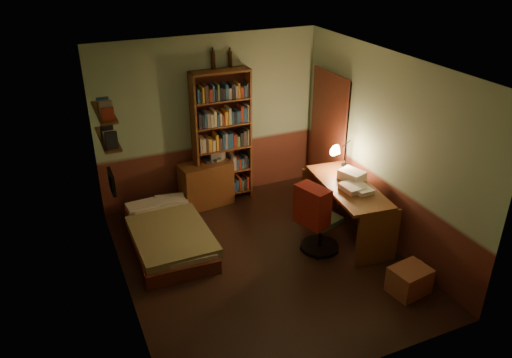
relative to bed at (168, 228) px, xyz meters
name	(u,v)px	position (x,y,z in m)	size (l,w,h in m)	color
floor	(264,261)	(1.04, -0.88, -0.27)	(3.50, 4.00, 0.02)	black
ceiling	(265,65)	(1.04, -0.88, 2.35)	(3.50, 4.00, 0.02)	silver
wall_back	(210,120)	(1.04, 1.13, 1.04)	(3.50, 0.02, 2.60)	gray
wall_left	(116,202)	(-0.72, -0.88, 1.04)	(0.02, 4.00, 2.60)	gray
wall_right	(384,149)	(2.80, -0.88, 1.04)	(0.02, 4.00, 2.60)	gray
wall_front	(360,264)	(1.04, -2.89, 1.04)	(3.50, 0.02, 2.60)	gray
doorway	(329,137)	(2.76, 0.42, 0.74)	(0.06, 0.90, 2.00)	black
door_trim	(327,138)	(2.73, 0.42, 0.74)	(0.02, 0.98, 2.08)	#491D13
bed	(168,228)	(0.00, 0.00, 0.00)	(0.94, 1.75, 0.52)	olive
dresser	(206,184)	(0.85, 0.88, 0.09)	(0.80, 0.40, 0.71)	brown
mini_stereo	(216,154)	(1.08, 1.01, 0.51)	(0.24, 0.19, 0.13)	#B2B2B7
bookshelf	(222,138)	(1.17, 0.97, 0.79)	(0.90, 0.28, 2.10)	brown
bottle_left	(213,60)	(1.11, 1.08, 1.97)	(0.07, 0.07, 0.25)	black
bottle_right	(230,59)	(1.38, 1.08, 1.96)	(0.06, 0.06, 0.23)	black
desk	(346,211)	(2.36, -0.78, 0.14)	(0.62, 1.50, 0.81)	brown
paper_stack	(352,175)	(2.49, -0.65, 0.61)	(0.25, 0.33, 0.13)	silver
desk_lamp	(347,148)	(2.66, -0.23, 0.83)	(0.17, 0.17, 0.57)	black
office_chair	(322,216)	(1.86, -0.93, 0.26)	(0.52, 0.46, 1.04)	#345B3F
red_jacket	(311,169)	(1.60, -1.03, 1.04)	(0.25, 0.45, 0.53)	maroon
wall_shelf_lower	(108,139)	(-0.60, 0.22, 1.34)	(0.20, 0.90, 0.03)	brown
wall_shelf_upper	(104,112)	(-0.60, 0.22, 1.69)	(0.20, 0.90, 0.03)	brown
framed_picture	(112,182)	(-0.68, -0.28, 0.99)	(0.04, 0.32, 0.26)	black
cardboard_box_a	(409,280)	(2.38, -2.15, -0.09)	(0.45, 0.36, 0.34)	#945537
cardboard_box_b	(416,274)	(2.60, -2.03, -0.16)	(0.29, 0.24, 0.20)	#945537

